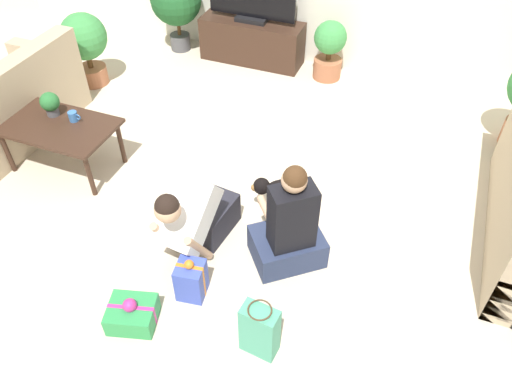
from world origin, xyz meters
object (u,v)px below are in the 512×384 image
object	(u,v)px
person_sitting	(289,229)
gift_box_b	(191,280)
coffee_table	(59,130)
dog	(277,189)
tv_console	(252,41)
potted_plant_corner_left	(85,42)
gift_bag_a	(260,330)
person_kneeling	(196,216)
gift_box_a	(132,314)
potted_plant_back_right	(329,48)
mug	(73,116)
potted_plant_back_left	(176,1)
tabletop_plant	(50,103)

from	to	relation	value
person_sitting	gift_box_b	distance (m)	0.80
coffee_table	dog	size ratio (longest dim) A/B	2.27
tv_console	potted_plant_corner_left	bearing A→B (deg)	-142.45
potted_plant_corner_left	gift_bag_a	size ratio (longest dim) A/B	1.83
person_kneeling	person_sitting	distance (m)	0.71
gift_box_a	potted_plant_corner_left	bearing A→B (deg)	129.40
potted_plant_back_right	person_kneeling	bearing A→B (deg)	-94.45
coffee_table	gift_bag_a	size ratio (longest dim) A/B	2.25
person_sitting	dog	size ratio (longest dim) A/B	2.14
tv_console	gift_box_a	distance (m)	3.82
coffee_table	mug	size ratio (longest dim) A/B	8.42
gift_box_a	gift_bag_a	size ratio (longest dim) A/B	0.85
potted_plant_corner_left	person_kneeling	bearing A→B (deg)	-38.84
dog	gift_box_a	xyz separation A→B (m)	(-0.55, -1.40, -0.15)
tv_console	person_kneeling	xyz separation A→B (m)	(0.74, -2.98, 0.09)
potted_plant_back_right	potted_plant_corner_left	distance (m)	2.72
potted_plant_back_left	mug	size ratio (longest dim) A/B	7.94
gift_bag_a	coffee_table	bearing A→B (deg)	154.67
person_kneeling	gift_box_a	distance (m)	0.83
gift_box_b	tabletop_plant	xyz separation A→B (m)	(-1.86, 0.99, 0.44)
person_sitting	gift_box_a	distance (m)	1.25
tv_console	gift_bag_a	xyz separation A→B (m)	(1.51, -3.64, -0.04)
potted_plant_corner_left	mug	size ratio (longest dim) A/B	6.85
coffee_table	tabletop_plant	world-z (taller)	tabletop_plant
person_kneeling	mug	xyz separation A→B (m)	(-1.47, 0.56, 0.17)
potted_plant_back_left	person_sitting	world-z (taller)	person_sitting
gift_bag_a	potted_plant_corner_left	bearing A→B (deg)	140.72
gift_bag_a	gift_box_b	bearing A→B (deg)	158.87
potted_plant_back_right	potted_plant_corner_left	world-z (taller)	potted_plant_corner_left
mug	potted_plant_back_right	bearing A→B (deg)	54.32
potted_plant_back_right	gift_box_a	size ratio (longest dim) A/B	1.78
gift_box_b	mug	world-z (taller)	mug
person_kneeling	gift_bag_a	distance (m)	1.02
person_sitting	gift_box_a	size ratio (longest dim) A/B	2.49
mug	potted_plant_back_left	bearing A→B (deg)	95.66
mug	tabletop_plant	distance (m)	0.24
mug	tabletop_plant	world-z (taller)	tabletop_plant
tabletop_plant	gift_box_a	bearing A→B (deg)	-40.52
coffee_table	potted_plant_back_right	size ratio (longest dim) A/B	1.48
person_sitting	tabletop_plant	world-z (taller)	person_sitting
potted_plant_back_right	dog	distance (m)	2.32
person_sitting	tabletop_plant	xyz separation A→B (m)	(-2.40, 0.43, 0.26)
potted_plant_back_right	person_sitting	distance (m)	2.83
gift_bag_a	potted_plant_back_right	bearing A→B (deg)	98.59
person_kneeling	gift_box_b	world-z (taller)	person_kneeling
gift_box_a	mug	xyz separation A→B (m)	(-1.35, 1.35, 0.43)
potted_plant_corner_left	mug	xyz separation A→B (m)	(0.78, -1.25, 0.02)
gift_bag_a	dog	bearing A→B (deg)	104.81
tv_console	person_sitting	bearing A→B (deg)	-63.22
potted_plant_back_right	gift_box_b	size ratio (longest dim) A/B	1.89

